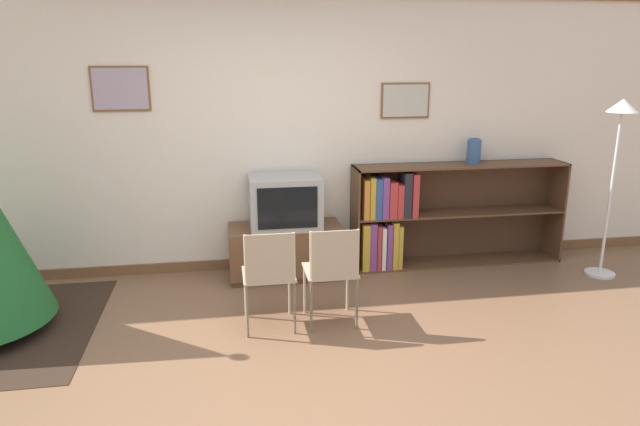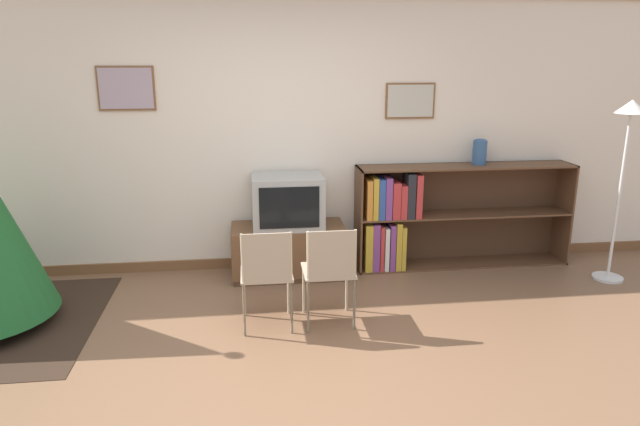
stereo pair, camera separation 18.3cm
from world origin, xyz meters
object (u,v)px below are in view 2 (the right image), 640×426
Objects in this scene: tv_console at (288,251)px; bookshelf at (423,217)px; folding_chair_right at (330,270)px; vase at (480,152)px; television at (288,201)px; folding_chair_left at (267,273)px; standing_lamp at (627,144)px.

bookshelf is (1.36, 0.08, 0.26)m from tv_console.
vase is (1.68, 1.26, 0.68)m from folding_chair_right.
vase is at bearing 4.04° from television.
tv_console is at bearing -176.44° from bookshelf.
folding_chair_right is 0.38× the size of bookshelf.
television is at bearing 77.81° from folding_chair_left.
standing_lamp is at bearing -9.15° from tv_console.
folding_chair_left is 0.49m from folding_chair_right.
bookshelf is 8.79× the size of vase.
vase reaches higher than tv_console.
standing_lamp is (1.12, -0.62, 0.15)m from vase.
bookshelf reaches higher than folding_chair_right.
tv_console is 1.32× the size of folding_chair_right.
folding_chair_left and folding_chair_right have the same top height.
vase is at bearing 3.97° from tv_console.
bookshelf is at bearing 47.42° from folding_chair_right.
standing_lamp reaches higher than tv_console.
folding_chair_right is (0.24, -1.13, 0.22)m from tv_console.
tv_console is 1.39m from bookshelf.
tv_console is 0.50× the size of bookshelf.
folding_chair_right is (0.24, -1.13, -0.27)m from television.
standing_lamp reaches higher than folding_chair_right.
folding_chair_right is 1.65m from bookshelf.
tv_console is 3.25m from standing_lamp.
television is 1.18m from folding_chair_right.
tv_console is at bearing 90.00° from television.
vase is 1.29m from standing_lamp.
vase is (1.92, 0.14, 0.41)m from television.
tv_console is 1.32× the size of folding_chair_left.
bookshelf is (1.36, 0.09, -0.23)m from television.
vase is (1.92, 0.13, 0.91)m from tv_console.
folding_chair_left is at bearing 180.00° from folding_chair_right.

